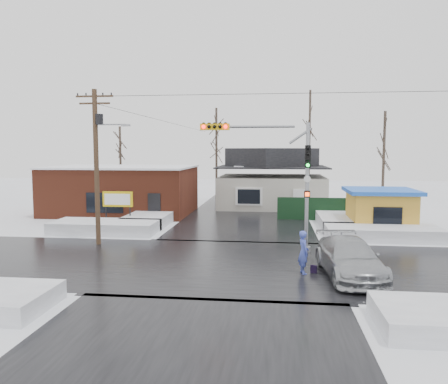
# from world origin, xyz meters

# --- Properties ---
(ground) EXTENTS (120.00, 120.00, 0.00)m
(ground) POSITION_xyz_m (0.00, 0.00, 0.00)
(ground) COLOR white
(ground) RESTS_ON ground
(road_ns) EXTENTS (10.00, 120.00, 0.02)m
(road_ns) POSITION_xyz_m (0.00, 0.00, 0.01)
(road_ns) COLOR black
(road_ns) RESTS_ON ground
(road_ew) EXTENTS (120.00, 10.00, 0.02)m
(road_ew) POSITION_xyz_m (0.00, 0.00, 0.01)
(road_ew) COLOR black
(road_ew) RESTS_ON ground
(snowbank_nw) EXTENTS (7.00, 3.00, 0.80)m
(snowbank_nw) POSITION_xyz_m (-9.00, 7.00, 0.40)
(snowbank_nw) COLOR white
(snowbank_nw) RESTS_ON ground
(snowbank_ne) EXTENTS (7.00, 3.00, 0.80)m
(snowbank_ne) POSITION_xyz_m (9.00, 7.00, 0.40)
(snowbank_ne) COLOR white
(snowbank_ne) RESTS_ON ground
(snowbank_nside_w) EXTENTS (3.00, 8.00, 0.80)m
(snowbank_nside_w) POSITION_xyz_m (-7.00, 12.00, 0.40)
(snowbank_nside_w) COLOR white
(snowbank_nside_w) RESTS_ON ground
(snowbank_nside_e) EXTENTS (3.00, 8.00, 0.80)m
(snowbank_nside_e) POSITION_xyz_m (7.00, 12.00, 0.40)
(snowbank_nside_e) COLOR white
(snowbank_nside_e) RESTS_ON ground
(traffic_signal) EXTENTS (6.05, 0.68, 7.00)m
(traffic_signal) POSITION_xyz_m (2.43, 2.97, 4.54)
(traffic_signal) COLOR gray
(traffic_signal) RESTS_ON ground
(utility_pole) EXTENTS (3.15, 0.44, 9.00)m
(utility_pole) POSITION_xyz_m (-7.93, 3.50, 5.11)
(utility_pole) COLOR #382619
(utility_pole) RESTS_ON ground
(brick_building) EXTENTS (12.20, 8.20, 4.12)m
(brick_building) POSITION_xyz_m (-11.00, 15.99, 2.08)
(brick_building) COLOR maroon
(brick_building) RESTS_ON ground
(marquee_sign) EXTENTS (2.20, 0.21, 2.55)m
(marquee_sign) POSITION_xyz_m (-9.00, 9.49, 1.92)
(marquee_sign) COLOR black
(marquee_sign) RESTS_ON ground
(house) EXTENTS (10.40, 8.40, 5.76)m
(house) POSITION_xyz_m (2.00, 22.00, 2.62)
(house) COLOR beige
(house) RESTS_ON ground
(kiosk) EXTENTS (4.60, 4.60, 2.88)m
(kiosk) POSITION_xyz_m (9.50, 9.99, 1.46)
(kiosk) COLOR gold
(kiosk) RESTS_ON ground
(fence) EXTENTS (8.00, 0.12, 1.80)m
(fence) POSITION_xyz_m (6.50, 14.00, 0.90)
(fence) COLOR black
(fence) RESTS_ON ground
(tree_far_left) EXTENTS (3.00, 3.00, 10.00)m
(tree_far_left) POSITION_xyz_m (-4.00, 26.00, 7.95)
(tree_far_left) COLOR #332821
(tree_far_left) RESTS_ON ground
(tree_far_mid) EXTENTS (3.00, 3.00, 12.00)m
(tree_far_mid) POSITION_xyz_m (6.00, 28.00, 9.54)
(tree_far_mid) COLOR #332821
(tree_far_mid) RESTS_ON ground
(tree_far_right) EXTENTS (3.00, 3.00, 9.00)m
(tree_far_right) POSITION_xyz_m (12.00, 20.00, 7.16)
(tree_far_right) COLOR #332821
(tree_far_right) RESTS_ON ground
(tree_far_west) EXTENTS (3.00, 3.00, 8.00)m
(tree_far_west) POSITION_xyz_m (-14.00, 24.00, 6.36)
(tree_far_west) COLOR #332821
(tree_far_west) RESTS_ON ground
(pedestrian) EXTENTS (0.63, 0.81, 1.95)m
(pedestrian) POSITION_xyz_m (3.59, -1.28, 0.97)
(pedestrian) COLOR #4353BC
(pedestrian) RESTS_ON ground
(car) EXTENTS (2.80, 5.77, 1.62)m
(car) POSITION_xyz_m (5.58, -1.45, 0.81)
(car) COLOR #A9ACB0
(car) RESTS_ON ground
(shopping_bag) EXTENTS (0.30, 0.21, 0.35)m
(shopping_bag) POSITION_xyz_m (4.06, -1.14, 0.17)
(shopping_bag) COLOR black
(shopping_bag) RESTS_ON ground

